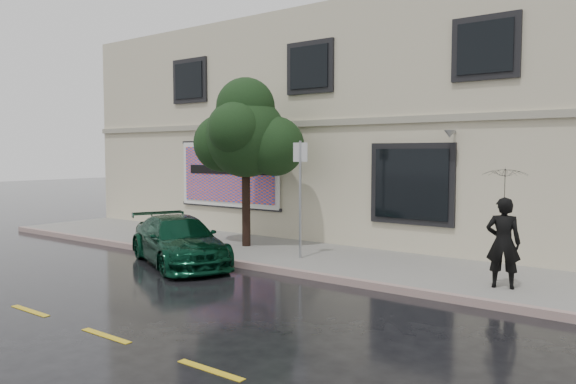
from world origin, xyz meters
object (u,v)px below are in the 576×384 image
Objects in this scene: fire_hydrant at (177,230)px; street_tree at (246,137)px; car at (179,241)px; pedestrian at (503,243)px.

street_tree is at bearing 11.73° from fire_hydrant.
street_tree is 5.35× the size of fire_hydrant.
fire_hydrant is at bearing 74.06° from car.
street_tree reaches higher than car.
street_tree is at bearing -20.01° from pedestrian.
car is 2.43m from fire_hydrant.
fire_hydrant is (-1.92, -0.83, -2.65)m from street_tree.
fire_hydrant is (-1.84, 1.58, -0.06)m from car.
street_tree is (0.08, 2.41, 2.59)m from car.
car is 2.29× the size of pedestrian.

